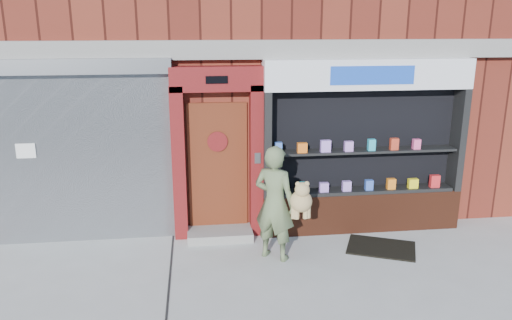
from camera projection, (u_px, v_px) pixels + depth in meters
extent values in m
plane|color=#9E9E99|center=(280.00, 286.00, 7.01)|extent=(80.00, 80.00, 0.00)
cube|color=#591D14|center=(239.00, 3.00, 11.67)|extent=(12.00, 8.00, 8.00)
cube|color=gray|center=(262.00, 50.00, 8.00)|extent=(12.00, 0.16, 0.30)
cube|color=gray|center=(80.00, 160.00, 8.13)|extent=(3.00, 0.10, 2.80)
cube|color=slate|center=(70.00, 66.00, 7.67)|extent=(3.10, 0.30, 0.24)
cube|color=white|center=(26.00, 151.00, 7.92)|extent=(0.30, 0.01, 0.24)
cube|color=#5D1011|center=(179.00, 164.00, 8.27)|extent=(0.22, 0.28, 2.60)
cube|color=#5D1011|center=(257.00, 162.00, 8.43)|extent=(0.22, 0.28, 2.60)
cube|color=#5D1011|center=(216.00, 79.00, 7.98)|extent=(1.50, 0.28, 0.40)
cube|color=black|center=(217.00, 80.00, 7.83)|extent=(0.35, 0.01, 0.12)
cube|color=#592210|center=(218.00, 167.00, 8.48)|extent=(1.00, 0.06, 2.20)
cylinder|color=black|center=(217.00, 142.00, 8.32)|extent=(0.28, 0.02, 0.28)
cylinder|color=#5D1011|center=(217.00, 142.00, 8.31)|extent=(0.34, 0.02, 0.34)
cube|color=gray|center=(220.00, 234.00, 8.53)|extent=(1.10, 0.55, 0.15)
cube|color=slate|center=(258.00, 158.00, 8.26)|extent=(0.10, 0.02, 0.18)
cube|color=#502213|center=(360.00, 210.00, 8.84)|extent=(3.50, 0.40, 0.70)
cube|color=black|center=(266.00, 145.00, 8.31)|extent=(0.12, 0.40, 1.80)
cube|color=black|center=(458.00, 139.00, 8.71)|extent=(0.12, 0.40, 1.80)
cube|color=black|center=(361.00, 139.00, 8.69)|extent=(3.30, 0.03, 1.80)
cube|color=black|center=(361.00, 190.00, 8.74)|extent=(3.20, 0.36, 0.06)
cube|color=black|center=(364.00, 150.00, 8.55)|extent=(3.20, 0.36, 0.04)
cube|color=white|center=(368.00, 74.00, 8.20)|extent=(3.50, 0.40, 0.50)
cube|color=#1743B2|center=(373.00, 75.00, 8.01)|extent=(1.40, 0.01, 0.30)
cube|color=#2590BB|center=(278.00, 187.00, 8.45)|extent=(0.17, 0.09, 0.23)
cube|color=#24A7B5|center=(301.00, 187.00, 8.50)|extent=(0.14, 0.09, 0.18)
cube|color=#A97CDF|center=(324.00, 187.00, 8.55)|extent=(0.15, 0.09, 0.16)
cube|color=#AD81E8|center=(347.00, 186.00, 8.60)|extent=(0.15, 0.09, 0.17)
cube|color=blue|center=(369.00, 185.00, 8.65)|extent=(0.13, 0.09, 0.18)
cube|color=orange|center=(391.00, 184.00, 8.69)|extent=(0.14, 0.09, 0.19)
cube|color=yellow|center=(413.00, 183.00, 8.74)|extent=(0.17, 0.09, 0.17)
cube|color=red|center=(435.00, 181.00, 8.78)|extent=(0.16, 0.09, 0.22)
cube|color=#3E6AD4|center=(278.00, 148.00, 8.27)|extent=(0.11, 0.09, 0.19)
cube|color=orange|center=(302.00, 148.00, 8.32)|extent=(0.16, 0.09, 0.17)
cube|color=#B584EE|center=(326.00, 146.00, 8.36)|extent=(0.17, 0.09, 0.20)
cube|color=#BD80E6|center=(349.00, 146.00, 8.41)|extent=(0.14, 0.09, 0.17)
cube|color=#28ACC9|center=(371.00, 145.00, 8.45)|extent=(0.12, 0.09, 0.19)
cube|color=red|center=(394.00, 144.00, 8.50)|extent=(0.14, 0.09, 0.20)
cube|color=#FA5395|center=(416.00, 144.00, 8.55)|extent=(0.12, 0.09, 0.17)
imported|color=#5B6B46|center=(275.00, 203.00, 7.62)|extent=(0.79, 0.73, 1.81)
sphere|color=tan|center=(301.00, 201.00, 7.46)|extent=(0.33, 0.33, 0.33)
sphere|color=tan|center=(302.00, 190.00, 7.35)|extent=(0.22, 0.22, 0.22)
sphere|color=tan|center=(298.00, 184.00, 7.32)|extent=(0.08, 0.08, 0.08)
sphere|color=tan|center=(307.00, 184.00, 7.34)|extent=(0.08, 0.08, 0.08)
cylinder|color=tan|center=(294.00, 212.00, 7.49)|extent=(0.08, 0.08, 0.20)
cylinder|color=tan|center=(308.00, 211.00, 7.52)|extent=(0.08, 0.08, 0.20)
cylinder|color=tan|center=(297.00, 212.00, 7.48)|extent=(0.08, 0.08, 0.20)
cylinder|color=tan|center=(305.00, 212.00, 7.49)|extent=(0.08, 0.08, 0.20)
cube|color=black|center=(381.00, 248.00, 8.16)|extent=(1.28, 1.12, 0.03)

